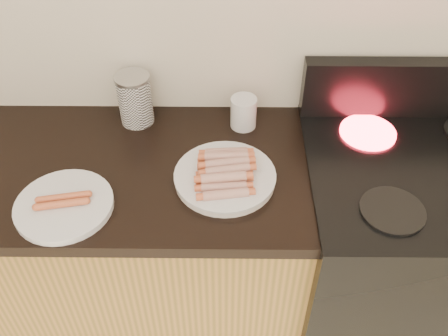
{
  "coord_description": "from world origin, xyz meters",
  "views": [
    {
      "loc": [
        0.16,
        0.59,
        1.94
      ],
      "look_at": [
        0.15,
        1.62,
        0.96
      ],
      "focal_mm": 40.0,
      "sensor_mm": 36.0,
      "label": 1
    }
  ],
  "objects_px": {
    "main_plate": "(225,178)",
    "mug": "(244,112)",
    "side_plate": "(64,205)",
    "canister": "(135,99)",
    "stove": "(399,260)"
  },
  "relations": [
    {
      "from": "canister",
      "to": "mug",
      "type": "height_order",
      "value": "canister"
    },
    {
      "from": "main_plate",
      "to": "mug",
      "type": "relative_size",
      "value": 2.78
    },
    {
      "from": "stove",
      "to": "side_plate",
      "type": "xyz_separation_m",
      "value": [
        -1.08,
        -0.15,
        0.45
      ]
    },
    {
      "from": "side_plate",
      "to": "mug",
      "type": "xyz_separation_m",
      "value": [
        0.51,
        0.38,
        0.04
      ]
    },
    {
      "from": "stove",
      "to": "canister",
      "type": "height_order",
      "value": "canister"
    },
    {
      "from": "side_plate",
      "to": "mug",
      "type": "distance_m",
      "value": 0.63
    },
    {
      "from": "canister",
      "to": "mug",
      "type": "xyz_separation_m",
      "value": [
        0.36,
        -0.02,
        -0.03
      ]
    },
    {
      "from": "main_plate",
      "to": "canister",
      "type": "relative_size",
      "value": 1.69
    },
    {
      "from": "side_plate",
      "to": "canister",
      "type": "relative_size",
      "value": 1.56
    },
    {
      "from": "side_plate",
      "to": "canister",
      "type": "bearing_deg",
      "value": 69.18
    },
    {
      "from": "main_plate",
      "to": "side_plate",
      "type": "distance_m",
      "value": 0.46
    },
    {
      "from": "stove",
      "to": "main_plate",
      "type": "height_order",
      "value": "main_plate"
    },
    {
      "from": "canister",
      "to": "side_plate",
      "type": "bearing_deg",
      "value": -110.82
    },
    {
      "from": "stove",
      "to": "main_plate",
      "type": "relative_size",
      "value": 3.07
    },
    {
      "from": "side_plate",
      "to": "mug",
      "type": "relative_size",
      "value": 2.57
    }
  ]
}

